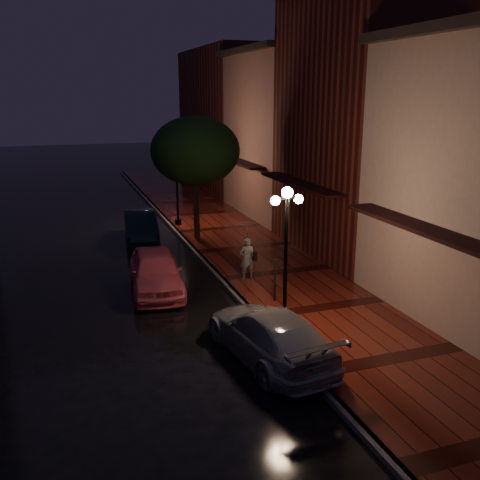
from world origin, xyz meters
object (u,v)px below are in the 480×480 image
object	(u,v)px
street_tree	(196,153)
parking_meter	(275,276)
navy_car	(141,226)
woman_with_umbrella	(247,241)
streetlamp_near	(286,252)
streetlamp_far	(177,179)
pink_car	(156,271)
silver_car	(269,335)

from	to	relation	value
street_tree	parking_meter	xyz separation A→B (m)	(0.39, -8.74, -3.20)
navy_car	woman_with_umbrella	size ratio (longest dim) A/B	1.91
street_tree	streetlamp_near	bearing A→B (deg)	-91.35
woman_with_umbrella	parking_meter	world-z (taller)	woman_with_umbrella
streetlamp_near	woman_with_umbrella	distance (m)	4.78
street_tree	woman_with_umbrella	xyz separation A→B (m)	(0.27, -6.34, -2.60)
navy_car	woman_with_umbrella	xyz separation A→B (m)	(2.82, -7.42, 0.93)
streetlamp_far	woman_with_umbrella	world-z (taller)	streetlamp_far
pink_car	parking_meter	world-z (taller)	parking_meter
silver_car	navy_car	bearing A→B (deg)	-91.50
streetlamp_far	navy_car	xyz separation A→B (m)	(-2.29, -1.93, -1.89)
streetlamp_near	parking_meter	distance (m)	2.82
parking_meter	street_tree	bearing A→B (deg)	106.03
streetlamp_near	navy_car	bearing A→B (deg)	100.73
pink_car	silver_car	distance (m)	6.37
navy_car	silver_car	bearing A→B (deg)	-78.62
navy_car	parking_meter	world-z (taller)	parking_meter
pink_car	silver_car	bearing A→B (deg)	-66.41
navy_car	silver_car	distance (m)	13.30
navy_car	streetlamp_far	bearing A→B (deg)	45.73
streetlamp_far	street_tree	world-z (taller)	street_tree
streetlamp_near	street_tree	xyz separation A→B (m)	(0.26, 10.99, 1.64)
street_tree	pink_car	distance (m)	7.69
streetlamp_near	street_tree	size ratio (longest dim) A/B	0.74
streetlamp_near	silver_car	distance (m)	2.42
pink_car	woman_with_umbrella	distance (m)	3.53
streetlamp_far	woman_with_umbrella	size ratio (longest dim) A/B	1.91
silver_car	parking_meter	distance (m)	3.79
streetlamp_near	street_tree	distance (m)	11.12
silver_car	woman_with_umbrella	size ratio (longest dim) A/B	2.15
street_tree	navy_car	world-z (taller)	street_tree
navy_car	pink_car	bearing A→B (deg)	-89.14
streetlamp_far	street_tree	bearing A→B (deg)	-85.09
streetlamp_far	silver_car	world-z (taller)	streetlamp_far
navy_car	woman_with_umbrella	bearing A→B (deg)	-63.59
pink_car	parking_meter	size ratio (longest dim) A/B	3.03
pink_car	navy_car	world-z (taller)	pink_car
street_tree	woman_with_umbrella	bearing A→B (deg)	-87.55
woman_with_umbrella	streetlamp_far	bearing A→B (deg)	-84.15
streetlamp_near	navy_car	xyz separation A→B (m)	(-2.29, 12.07, -1.89)
navy_car	silver_car	size ratio (longest dim) A/B	0.89
navy_car	woman_with_umbrella	distance (m)	7.99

